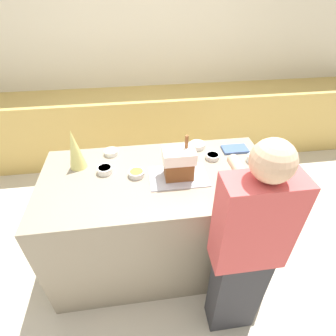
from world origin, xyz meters
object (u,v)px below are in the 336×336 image
at_px(candy_bowl_center_rear, 137,173).
at_px(person, 246,252).
at_px(candy_bowl_beside_tree, 105,170).
at_px(cookbook, 235,149).
at_px(candy_bowl_front_corner, 213,156).
at_px(baking_tray, 178,176).
at_px(candy_bowl_far_left, 255,158).
at_px(gingerbread_house, 179,163).
at_px(decorative_tree, 75,149).
at_px(candy_bowl_near_tray_right, 197,145).
at_px(candy_bowl_behind_tray, 111,152).

bearing_deg(candy_bowl_center_rear, person, -47.25).
xyz_separation_m(candy_bowl_beside_tree, cookbook, (1.05, 0.16, -0.02)).
bearing_deg(person, candy_bowl_front_corner, 89.66).
xyz_separation_m(baking_tray, candy_bowl_far_left, (0.63, 0.11, 0.02)).
height_order(cookbook, person, person).
height_order(candy_bowl_far_left, cookbook, candy_bowl_far_left).
relative_size(gingerbread_house, cookbook, 1.51).
relative_size(decorative_tree, person, 0.20).
height_order(candy_bowl_near_tray_right, candy_bowl_far_left, candy_bowl_far_left).
bearing_deg(candy_bowl_far_left, candy_bowl_front_corner, 165.54).
height_order(candy_bowl_near_tray_right, candy_bowl_front_corner, candy_bowl_near_tray_right).
xyz_separation_m(candy_bowl_beside_tree, candy_bowl_behind_tray, (0.04, 0.24, -0.00)).
distance_m(decorative_tree, candy_bowl_behind_tray, 0.31).
xyz_separation_m(candy_bowl_near_tray_right, candy_bowl_behind_tray, (-0.72, -0.01, -0.00)).
xyz_separation_m(candy_bowl_far_left, candy_bowl_front_corner, (-0.32, 0.08, -0.01)).
relative_size(candy_bowl_front_corner, cookbook, 0.51).
bearing_deg(candy_bowl_near_tray_right, person, -85.41).
xyz_separation_m(candy_bowl_beside_tree, candy_bowl_near_tray_right, (0.75, 0.24, -0.00)).
xyz_separation_m(candy_bowl_near_tray_right, cookbook, (0.30, -0.08, -0.01)).
bearing_deg(candy_bowl_behind_tray, candy_bowl_beside_tree, -98.70).
xyz_separation_m(baking_tray, candy_bowl_behind_tray, (-0.49, 0.37, 0.02)).
height_order(baking_tray, candy_bowl_center_rear, candy_bowl_center_rear).
relative_size(gingerbread_house, candy_bowl_far_left, 2.50).
bearing_deg(person, candy_bowl_near_tray_right, 94.59).
xyz_separation_m(candy_bowl_far_left, candy_bowl_behind_tray, (-1.12, 0.25, -0.01)).
distance_m(gingerbread_house, candy_bowl_beside_tree, 0.55).
bearing_deg(cookbook, baking_tray, -151.29).
bearing_deg(candy_bowl_center_rear, baking_tray, -10.63).
height_order(gingerbread_house, candy_bowl_behind_tray, gingerbread_house).
distance_m(baking_tray, candy_bowl_center_rear, 0.30).
bearing_deg(decorative_tree, baking_tray, -17.31).
distance_m(decorative_tree, candy_bowl_far_left, 1.37).
relative_size(gingerbread_house, candy_bowl_near_tray_right, 2.47).
height_order(candy_bowl_center_rear, candy_bowl_behind_tray, candy_bowl_center_rear).
height_order(candy_bowl_beside_tree, candy_bowl_near_tray_right, candy_bowl_beside_tree).
height_order(gingerbread_house, person, person).
bearing_deg(decorative_tree, candy_bowl_behind_tray, 29.87).
relative_size(candy_bowl_center_rear, candy_bowl_behind_tray, 1.05).
height_order(candy_bowl_center_rear, candy_bowl_near_tray_right, candy_bowl_near_tray_right).
bearing_deg(gingerbread_house, cookbook, 28.72).
xyz_separation_m(candy_bowl_center_rear, cookbook, (0.82, 0.23, -0.01)).
distance_m(gingerbread_house, candy_bowl_near_tray_right, 0.45).
bearing_deg(candy_bowl_front_corner, candy_bowl_behind_tray, 167.91).
height_order(candy_bowl_front_corner, cookbook, candy_bowl_front_corner).
relative_size(decorative_tree, candy_bowl_behind_tray, 2.81).
distance_m(baking_tray, cookbook, 0.60).
relative_size(baking_tray, person, 0.27).
bearing_deg(candy_bowl_beside_tree, candy_bowl_front_corner, 4.63).
bearing_deg(candy_bowl_front_corner, gingerbread_house, -147.75).
bearing_deg(candy_bowl_behind_tray, candy_bowl_front_corner, -12.09).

